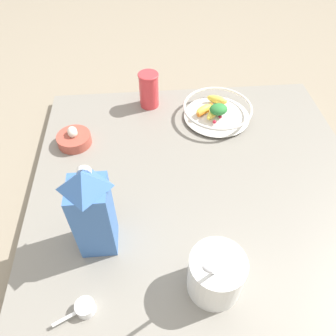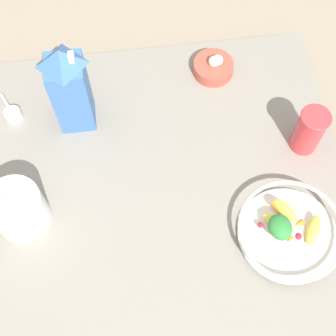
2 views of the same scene
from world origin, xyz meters
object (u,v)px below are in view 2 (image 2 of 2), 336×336
(drinking_cup, at_px, (309,130))
(garlic_bowl, at_px, (214,67))
(fruit_bowl, at_px, (290,231))
(milk_carton, at_px, (70,88))
(yogurt_tub, at_px, (18,209))

(drinking_cup, xyz_separation_m, garlic_bowl, (0.26, 0.19, -0.05))
(garlic_bowl, bearing_deg, fruit_bowl, -169.57)
(milk_carton, bearing_deg, yogurt_tub, 152.41)
(garlic_bowl, bearing_deg, yogurt_tub, 125.78)
(milk_carton, bearing_deg, garlic_bowl, -74.44)
(yogurt_tub, relative_size, drinking_cup, 1.97)
(milk_carton, relative_size, drinking_cup, 2.04)
(yogurt_tub, relative_size, garlic_bowl, 2.35)
(yogurt_tub, bearing_deg, fruit_bowl, -101.10)
(fruit_bowl, distance_m, yogurt_tub, 0.63)
(milk_carton, bearing_deg, fruit_bowl, -129.58)
(drinking_cup, bearing_deg, fruit_bowl, 157.18)
(yogurt_tub, xyz_separation_m, garlic_bowl, (0.38, -0.52, -0.04))
(drinking_cup, bearing_deg, yogurt_tub, 99.27)
(drinking_cup, height_order, garlic_bowl, drinking_cup)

